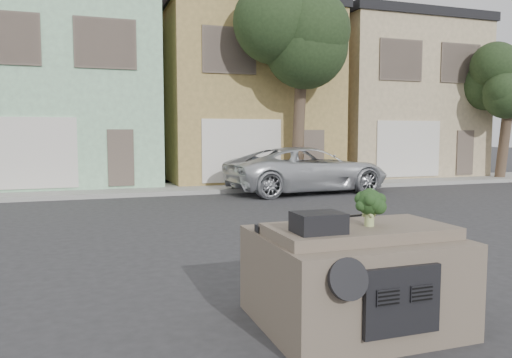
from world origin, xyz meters
TOP-DOWN VIEW (x-y plane):
  - ground_plane at (0.00, 0.00)m, footprint 120.00×120.00m
  - sidewalk at (0.00, 10.50)m, footprint 40.00×3.00m
  - townhouse_mint at (-3.50, 14.50)m, footprint 7.20×8.20m
  - townhouse_tan at (4.00, 14.50)m, footprint 7.20×8.20m
  - townhouse_beige at (11.50, 14.50)m, footprint 7.20×8.20m
  - silver_pickup at (4.76, 8.44)m, footprint 6.05×3.14m
  - tree_near at (5.00, 9.80)m, footprint 4.40×4.00m
  - tree_far at (15.00, 9.80)m, footprint 3.20×3.00m
  - car_dashboard at (0.00, -3.00)m, footprint 2.00×1.80m
  - instrument_hump at (-0.58, -3.35)m, footprint 0.48×0.38m
  - wiper_arm at (0.28, -2.62)m, footprint 0.69×0.15m
  - broccoli at (0.08, -3.21)m, footprint 0.46×0.46m

SIDE VIEW (x-z plane):
  - ground_plane at x=0.00m, z-range 0.00..0.00m
  - silver_pickup at x=4.76m, z-range -0.81..0.81m
  - sidewalk at x=0.00m, z-range 0.00..0.15m
  - car_dashboard at x=0.00m, z-range 0.00..1.12m
  - wiper_arm at x=0.28m, z-range 1.12..1.14m
  - instrument_hump at x=-0.58m, z-range 1.12..1.32m
  - broccoli at x=0.08m, z-range 1.12..1.52m
  - tree_far at x=15.00m, z-range 0.00..6.00m
  - townhouse_mint at x=-3.50m, z-range 0.00..7.55m
  - townhouse_tan at x=4.00m, z-range 0.00..7.55m
  - townhouse_beige at x=11.50m, z-range 0.00..7.55m
  - tree_near at x=5.00m, z-range 0.00..8.50m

